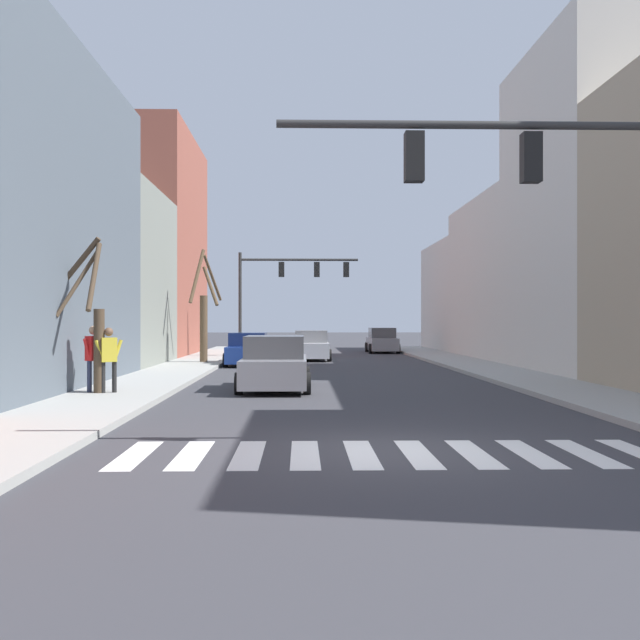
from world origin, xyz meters
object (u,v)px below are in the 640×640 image
(traffic_signal_far, at_px, (285,280))
(pedestrian_near_right_corner, at_px, (93,353))
(car_parked_left_mid, at_px, (311,346))
(street_tree_right_far, at_px, (91,322))
(car_driving_toward_lane, at_px, (275,364))
(pedestrian_on_right_sidewalk, at_px, (109,354))
(street_tree_left_mid, at_px, (204,314))
(car_at_intersection, at_px, (248,350))
(car_parked_right_far, at_px, (382,341))
(traffic_signal_near, at_px, (551,196))

(traffic_signal_far, xyz_separation_m, pedestrian_near_right_corner, (-4.87, -21.07, -3.18))
(car_parked_left_mid, xyz_separation_m, street_tree_right_far, (-6.28, -19.49, 1.35))
(car_driving_toward_lane, xyz_separation_m, pedestrian_on_right_sidewalk, (-4.47, -2.37, 0.43))
(car_parked_left_mid, relative_size, pedestrian_near_right_corner, 2.43)
(traffic_signal_far, bearing_deg, street_tree_left_mid, -121.29)
(street_tree_right_far, bearing_deg, car_at_intersection, 77.72)
(street_tree_right_far, bearing_deg, pedestrian_on_right_sidewalk, 12.48)
(street_tree_right_far, relative_size, street_tree_left_mid, 0.80)
(pedestrian_on_right_sidewalk, bearing_deg, car_parked_left_mid, -133.28)
(pedestrian_near_right_corner, distance_m, pedestrian_on_right_sidewalk, 0.55)
(car_driving_toward_lane, xyz_separation_m, street_tree_left_mid, (-3.82, 12.82, 1.66))
(car_parked_left_mid, xyz_separation_m, pedestrian_near_right_corner, (-6.31, -19.14, 0.48))
(car_parked_right_far, bearing_deg, street_tree_left_mid, 143.29)
(traffic_signal_near, relative_size, pedestrian_near_right_corner, 3.68)
(traffic_signal_near, height_order, car_parked_left_mid, traffic_signal_near)
(car_at_intersection, relative_size, pedestrian_near_right_corner, 2.46)
(car_at_intersection, bearing_deg, car_driving_toward_lane, -172.24)
(street_tree_right_far, xyz_separation_m, street_tree_left_mid, (1.12, 15.30, 0.34))
(traffic_signal_near, xyz_separation_m, car_parked_right_far, (1.11, 36.65, -3.49))
(traffic_signal_near, distance_m, pedestrian_on_right_sidewalk, 12.85)
(traffic_signal_near, distance_m, pedestrian_near_right_corner, 13.37)
(car_parked_right_far, height_order, car_driving_toward_lane, car_driving_toward_lane)
(car_parked_right_far, relative_size, pedestrian_near_right_corner, 2.45)
(pedestrian_near_right_corner, bearing_deg, car_parked_left_mid, 6.63)
(car_parked_left_mid, height_order, car_parked_right_far, car_parked_right_far)
(street_tree_right_far, height_order, street_tree_left_mid, street_tree_left_mid)
(car_parked_left_mid, bearing_deg, street_tree_right_far, -17.86)
(car_parked_left_mid, distance_m, car_driving_toward_lane, 17.07)
(traffic_signal_near, bearing_deg, street_tree_left_mid, 110.87)
(car_driving_toward_lane, bearing_deg, street_tree_left_mid, -163.42)
(traffic_signal_near, height_order, street_tree_right_far, traffic_signal_near)
(car_parked_left_mid, distance_m, car_parked_right_far, 10.38)
(car_parked_right_far, xyz_separation_m, pedestrian_near_right_corner, (-11.13, -28.33, 0.46))
(pedestrian_near_right_corner, xyz_separation_m, pedestrian_on_right_sidewalk, (0.49, -0.25, -0.03))
(car_at_intersection, distance_m, street_tree_right_far, 15.31)
(pedestrian_on_right_sidewalk, xyz_separation_m, street_tree_right_far, (-0.46, -0.10, 0.89))
(car_at_intersection, relative_size, street_tree_left_mid, 0.83)
(street_tree_right_far, bearing_deg, car_parked_right_far, 68.84)
(car_driving_toward_lane, distance_m, pedestrian_near_right_corner, 5.42)
(car_parked_left_mid, xyz_separation_m, car_parked_right_far, (4.82, 9.19, 0.02))
(car_driving_toward_lane, height_order, street_tree_right_far, street_tree_right_far)
(pedestrian_on_right_sidewalk, distance_m, street_tree_right_far, 1.01)
(car_parked_left_mid, distance_m, pedestrian_on_right_sidewalk, 20.25)
(street_tree_left_mid, bearing_deg, traffic_signal_near, -69.13)
(traffic_signal_near, bearing_deg, car_driving_toward_lane, 115.83)
(car_at_intersection, xyz_separation_m, car_parked_right_far, (7.86, 13.79, 0.04))
(pedestrian_near_right_corner, bearing_deg, traffic_signal_near, -104.84)
(car_driving_toward_lane, height_order, pedestrian_on_right_sidewalk, pedestrian_on_right_sidewalk)
(car_parked_right_far, distance_m, street_tree_right_far, 30.79)
(car_at_intersection, relative_size, car_parked_right_far, 1.00)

